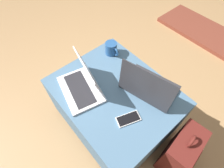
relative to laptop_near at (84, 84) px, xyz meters
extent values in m
plane|color=tan|center=(0.15, 0.14, -0.51)|extent=(14.00, 14.00, 0.00)
cube|color=#2A3D4E|center=(0.15, 0.14, -0.49)|extent=(0.78, 0.64, 0.05)
cube|color=slate|center=(0.15, 0.14, -0.26)|extent=(0.82, 0.67, 0.41)
cube|color=silver|center=(-0.01, -0.03, -0.04)|extent=(0.37, 0.29, 0.02)
cube|color=#232328|center=(-0.01, -0.03, -0.03)|extent=(0.30, 0.19, 0.00)
cube|color=silver|center=(0.01, 0.05, 0.08)|extent=(0.33, 0.14, 0.22)
cube|color=white|center=(0.01, 0.05, 0.07)|extent=(0.29, 0.12, 0.19)
cube|color=#333338|center=(0.28, 0.34, -0.04)|extent=(0.39, 0.31, 0.02)
cube|color=#232328|center=(0.28, 0.34, -0.03)|extent=(0.33, 0.20, 0.00)
cube|color=#333338|center=(0.30, 0.24, 0.08)|extent=(0.34, 0.12, 0.23)
cube|color=green|center=(0.30, 0.24, 0.08)|extent=(0.31, 0.10, 0.21)
cube|color=white|center=(0.35, 0.07, -0.05)|extent=(0.11, 0.16, 0.01)
cube|color=black|center=(0.35, 0.07, -0.04)|extent=(0.10, 0.14, 0.00)
cube|color=#5B1E19|center=(0.68, 0.26, -0.31)|extent=(0.18, 0.30, 0.41)
cube|color=#4E1A15|center=(0.77, 0.27, -0.39)|extent=(0.08, 0.23, 0.18)
torus|color=#5B1E19|center=(0.68, 0.26, -0.09)|extent=(0.03, 0.09, 0.08)
cylinder|color=#285693|center=(-0.14, 0.35, 0.00)|extent=(0.09, 0.09, 0.10)
torus|color=#285693|center=(-0.09, 0.35, 0.00)|extent=(0.07, 0.02, 0.07)
cube|color=brown|center=(0.15, 1.77, -0.49)|extent=(1.40, 0.50, 0.04)
camera|label=1|loc=(0.61, -0.29, 0.92)|focal=28.00mm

